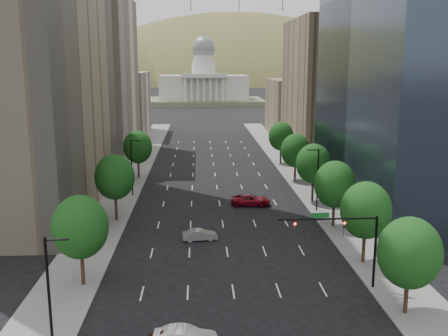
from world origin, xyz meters
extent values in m
cube|color=slate|center=(-15.50, 60.00, 0.07)|extent=(6.00, 200.00, 0.15)
cube|color=slate|center=(15.50, 60.00, 0.07)|extent=(6.00, 200.00, 0.15)
cube|color=beige|center=(-25.00, 103.00, 17.50)|extent=(14.00, 30.00, 35.00)
cube|color=beige|center=(-25.00, 136.00, 9.00)|extent=(14.00, 26.00, 18.00)
cube|color=#8C7759|center=(25.00, 100.00, 15.00)|extent=(14.00, 30.00, 30.00)
cube|color=#8C7759|center=(25.00, 133.00, 8.00)|extent=(14.00, 26.00, 16.00)
cylinder|color=#382316|center=(14.00, 25.00, 1.88)|extent=(0.36, 0.36, 3.75)
ellipsoid|color=#103C14|center=(14.00, 25.00, 5.40)|extent=(5.20, 5.20, 5.98)
cylinder|color=#382316|center=(14.00, 36.00, 2.00)|extent=(0.36, 0.36, 4.00)
ellipsoid|color=#103C14|center=(14.00, 36.00, 5.76)|extent=(5.20, 5.20, 5.98)
cylinder|color=#382316|center=(14.00, 48.00, 1.95)|extent=(0.36, 0.36, 3.90)
ellipsoid|color=#103C14|center=(14.00, 48.00, 5.62)|extent=(5.20, 5.20, 5.98)
cylinder|color=#382316|center=(14.00, 60.00, 2.05)|extent=(0.36, 0.36, 4.10)
ellipsoid|color=#103C14|center=(14.00, 60.00, 5.90)|extent=(5.20, 5.20, 5.98)
cylinder|color=#382316|center=(14.00, 74.00, 1.90)|extent=(0.36, 0.36, 3.80)
ellipsoid|color=#103C14|center=(14.00, 74.00, 5.47)|extent=(5.20, 5.20, 5.98)
cylinder|color=#382316|center=(14.00, 90.00, 2.00)|extent=(0.36, 0.36, 4.00)
ellipsoid|color=#103C14|center=(14.00, 90.00, 5.76)|extent=(5.20, 5.20, 5.98)
cylinder|color=#382316|center=(-14.00, 32.00, 2.00)|extent=(0.36, 0.36, 4.00)
ellipsoid|color=#103C14|center=(-14.00, 32.00, 5.76)|extent=(5.20, 5.20, 5.98)
cylinder|color=#382316|center=(-14.00, 52.00, 2.08)|extent=(0.36, 0.36, 4.15)
ellipsoid|color=#103C14|center=(-14.00, 52.00, 5.98)|extent=(5.20, 5.20, 5.98)
cylinder|color=#382316|center=(-14.00, 78.00, 1.98)|extent=(0.36, 0.36, 3.95)
ellipsoid|color=#103C14|center=(-14.00, 78.00, 5.69)|extent=(5.20, 5.20, 5.98)
cylinder|color=black|center=(13.50, 55.00, 4.50)|extent=(0.20, 0.20, 9.00)
cylinder|color=black|center=(12.70, 55.00, 8.80)|extent=(1.60, 0.14, 0.14)
cylinder|color=black|center=(-13.50, 20.00, 4.50)|extent=(0.20, 0.20, 9.00)
cylinder|color=black|center=(-12.70, 20.00, 8.80)|extent=(1.60, 0.14, 0.14)
cylinder|color=black|center=(-13.50, 65.00, 4.50)|extent=(0.20, 0.20, 9.00)
cylinder|color=black|center=(-12.70, 65.00, 8.80)|extent=(1.60, 0.14, 0.14)
cylinder|color=black|center=(13.00, 30.00, 3.50)|extent=(0.24, 0.24, 7.00)
cylinder|color=black|center=(8.50, 30.00, 6.80)|extent=(9.00, 0.18, 0.18)
imported|color=black|center=(10.00, 30.00, 6.25)|extent=(0.18, 0.22, 1.10)
imported|color=black|center=(5.50, 30.00, 6.25)|extent=(0.18, 0.22, 1.10)
sphere|color=#FF0C07|center=(10.00, 29.82, 6.45)|extent=(0.20, 0.20, 0.20)
sphere|color=#FF0C07|center=(5.50, 29.82, 6.45)|extent=(0.20, 0.20, 0.20)
cube|color=#0C591E|center=(7.80, 30.00, 7.15)|extent=(1.60, 0.06, 0.45)
cube|color=#596647|center=(0.00, 250.00, 1.25)|extent=(60.00, 40.00, 2.50)
cube|color=silver|center=(0.00, 250.00, 8.50)|extent=(44.00, 26.00, 12.00)
cube|color=silver|center=(0.00, 236.00, 14.50)|extent=(22.00, 4.00, 2.00)
cylinder|color=silver|center=(0.00, 250.00, 18.00)|extent=(12.00, 12.00, 7.00)
cylinder|color=silver|center=(0.00, 250.00, 23.00)|extent=(9.60, 9.60, 3.00)
sphere|color=slate|center=(0.00, 250.00, 28.10)|extent=(11.60, 11.60, 11.60)
cylinder|color=silver|center=(0.00, 250.00, 33.95)|extent=(1.80, 1.80, 2.50)
ellipsoid|color=olive|center=(-140.00, 560.00, -33.25)|extent=(380.00, 342.00, 190.00)
ellipsoid|color=olive|center=(40.00, 600.00, -42.00)|extent=(440.00, 396.00, 240.00)
ellipsoid|color=olive|center=(210.00, 640.00, -35.00)|extent=(360.00, 324.00, 200.00)
cylinder|color=black|center=(-10.00, 590.00, 90.00)|extent=(0.80, 0.80, 22.00)
cylinder|color=black|center=(45.00, 590.00, 90.00)|extent=(0.80, 0.80, 22.00)
cylinder|color=black|center=(95.00, 590.00, 90.00)|extent=(0.80, 0.80, 22.00)
imported|color=gray|center=(-3.00, 43.92, 0.68)|extent=(4.25, 1.94, 1.35)
imported|color=maroon|center=(4.53, 58.66, 0.80)|extent=(6.01, 3.24, 1.60)
camera|label=1|loc=(-3.05, -13.20, 20.51)|focal=40.76mm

